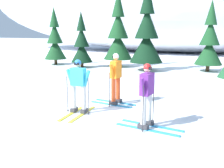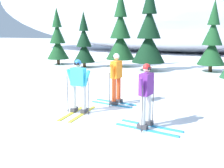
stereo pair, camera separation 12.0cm
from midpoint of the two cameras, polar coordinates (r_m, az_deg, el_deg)
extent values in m
plane|color=white|center=(7.99, -2.09, -7.03)|extent=(120.00, 120.00, 0.00)
cube|color=#2893CC|center=(9.13, 0.23, -4.50)|extent=(1.58, 0.34, 0.03)
cube|color=#2893CC|center=(9.41, 1.25, -4.00)|extent=(1.58, 0.34, 0.03)
cube|color=#38383D|center=(9.06, 0.79, -4.13)|extent=(0.30, 0.18, 0.12)
cube|color=#38383D|center=(9.35, 1.79, -3.63)|extent=(0.30, 0.18, 0.12)
cylinder|color=#DB471E|center=(8.95, 0.79, -1.31)|extent=(0.15, 0.15, 0.80)
cylinder|color=#DB471E|center=(9.24, 1.81, -0.90)|extent=(0.15, 0.15, 0.80)
cube|color=orange|center=(8.96, 1.33, 3.21)|extent=(0.30, 0.46, 0.59)
cylinder|color=orange|center=(8.74, 0.51, 2.65)|extent=(0.14, 0.29, 0.58)
cylinder|color=orange|center=(9.20, 2.11, 3.10)|extent=(0.14, 0.29, 0.58)
sphere|color=tan|center=(8.91, 1.34, 5.88)|extent=(0.19, 0.19, 0.19)
sphere|color=white|center=(8.90, 1.34, 6.07)|extent=(0.21, 0.21, 0.21)
cube|color=black|center=(8.95, 0.89, 5.97)|extent=(0.06, 0.15, 0.07)
cylinder|color=#2D2D33|center=(8.81, -0.13, -1.26)|extent=(0.02, 0.02, 1.17)
cylinder|color=#2D2D33|center=(8.94, -0.13, -4.55)|extent=(0.07, 0.07, 0.01)
cylinder|color=#2D2D33|center=(9.41, 2.02, -0.42)|extent=(0.02, 0.02, 1.17)
cylinder|color=#2D2D33|center=(9.54, 1.99, -3.50)|extent=(0.07, 0.07, 0.01)
cube|color=#2893CC|center=(7.27, 9.02, -8.98)|extent=(1.77, 0.40, 0.03)
cube|color=#2893CC|center=(6.97, 7.92, -9.90)|extent=(1.77, 0.40, 0.03)
cube|color=#38383D|center=(7.28, 8.30, -8.30)|extent=(0.30, 0.19, 0.12)
cube|color=#38383D|center=(6.98, 7.17, -9.18)|extent=(0.30, 0.19, 0.12)
cylinder|color=silver|center=(7.14, 8.41, -4.98)|extent=(0.15, 0.15, 0.76)
cylinder|color=silver|center=(6.83, 7.27, -5.73)|extent=(0.15, 0.15, 0.76)
cube|color=#6B2889|center=(6.82, 8.00, -0.02)|extent=(0.31, 0.48, 0.56)
cylinder|color=#6B2889|center=(7.08, 8.85, -0.12)|extent=(0.15, 0.29, 0.58)
cylinder|color=#6B2889|center=(6.59, 7.06, -0.97)|extent=(0.15, 0.29, 0.58)
sphere|color=beige|center=(6.75, 8.10, 3.35)|extent=(0.19, 0.19, 0.19)
sphere|color=red|center=(6.75, 8.11, 3.61)|extent=(0.21, 0.21, 0.21)
cube|color=black|center=(6.72, 8.74, 3.38)|extent=(0.06, 0.15, 0.07)
cylinder|color=#2D2D33|center=(7.27, 9.43, -4.03)|extent=(0.02, 0.02, 1.23)
cylinder|color=#2D2D33|center=(7.44, 9.28, -8.15)|extent=(0.07, 0.07, 0.01)
cylinder|color=#2D2D33|center=(6.62, 7.11, -5.53)|extent=(0.02, 0.02, 1.23)
cylinder|color=#2D2D33|center=(6.81, 6.99, -10.00)|extent=(0.07, 0.07, 0.01)
cube|color=gold|center=(8.19, -5.98, -6.49)|extent=(0.11, 1.65, 0.03)
cube|color=gold|center=(8.35, -8.17, -6.18)|extent=(0.11, 1.65, 0.03)
cube|color=#38383D|center=(8.25, -5.68, -5.80)|extent=(0.14, 0.28, 0.12)
cube|color=#38383D|center=(8.42, -7.85, -5.50)|extent=(0.14, 0.28, 0.12)
cylinder|color=silver|center=(8.13, -5.74, -2.92)|extent=(0.15, 0.15, 0.74)
cylinder|color=silver|center=(8.30, -7.93, -2.68)|extent=(0.15, 0.15, 0.74)
cube|color=#33B7D6|center=(8.08, -6.96, 1.61)|extent=(0.45, 0.24, 0.55)
cylinder|color=#33B7D6|center=(7.97, -5.20, 1.00)|extent=(0.27, 0.10, 0.58)
cylinder|color=#33B7D6|center=(8.22, -8.63, 1.26)|extent=(0.27, 0.10, 0.58)
sphere|color=tan|center=(8.02, -7.03, 4.41)|extent=(0.19, 0.19, 0.19)
sphere|color=#2366B2|center=(8.01, -7.03, 4.62)|extent=(0.21, 0.21, 0.21)
cube|color=black|center=(7.95, -7.30, 4.41)|extent=(0.15, 0.04, 0.07)
cylinder|color=#2D2D33|center=(7.99, -4.75, -2.72)|extent=(0.02, 0.02, 1.16)
cylinder|color=#2D2D33|center=(8.13, -4.68, -6.27)|extent=(0.07, 0.07, 0.01)
cylinder|color=#2D2D33|center=(8.32, -9.27, -2.23)|extent=(0.02, 0.02, 1.16)
cylinder|color=#2D2D33|center=(8.46, -9.15, -5.66)|extent=(0.07, 0.07, 0.01)
cylinder|color=#47301E|center=(20.15, -11.46, 5.04)|extent=(0.23, 0.23, 0.57)
cone|color=#194723|center=(20.07, -11.56, 7.49)|extent=(1.62, 1.62, 1.45)
cone|color=#194723|center=(20.02, -11.70, 10.80)|extent=(1.17, 1.17, 1.45)
cone|color=#194723|center=(20.04, -11.84, 14.12)|extent=(0.71, 0.71, 1.45)
cylinder|color=#47301E|center=(18.25, -5.87, 4.44)|extent=(0.21, 0.21, 0.51)
cone|color=black|center=(18.17, -5.92, 6.89)|extent=(1.47, 1.47, 1.31)
cone|color=black|center=(18.11, -5.99, 10.21)|extent=(1.06, 1.06, 1.31)
cone|color=black|center=(18.11, -6.06, 13.54)|extent=(0.65, 0.65, 1.31)
cylinder|color=#47301E|center=(18.61, 2.00, 4.94)|extent=(0.28, 0.28, 0.71)
cone|color=#194723|center=(18.51, 2.03, 8.26)|extent=(2.02, 2.02, 1.81)
cone|color=#194723|center=(18.48, 2.06, 12.76)|extent=(1.46, 1.46, 1.81)
cone|color=#194723|center=(18.56, 2.09, 17.24)|extent=(0.89, 0.89, 1.81)
cylinder|color=#47301E|center=(16.84, 8.06, 4.14)|extent=(0.29, 0.29, 0.73)
cone|color=black|center=(16.73, 8.17, 7.92)|extent=(2.08, 2.08, 1.87)
cone|color=black|center=(16.70, 8.33, 13.03)|extent=(1.50, 1.50, 1.87)
cylinder|color=#47301E|center=(17.43, 20.86, 3.51)|extent=(0.24, 0.24, 0.59)
cone|color=#194723|center=(17.33, 21.07, 6.45)|extent=(1.68, 1.68, 1.51)
cone|color=#194723|center=(17.28, 21.37, 10.43)|extent=(1.21, 1.21, 1.51)
cone|color=#194723|center=(17.31, 21.68, 14.41)|extent=(0.74, 0.74, 1.51)
camera|label=1|loc=(0.06, -89.57, 0.09)|focal=41.86mm
camera|label=2|loc=(0.06, 90.43, -0.09)|focal=41.86mm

